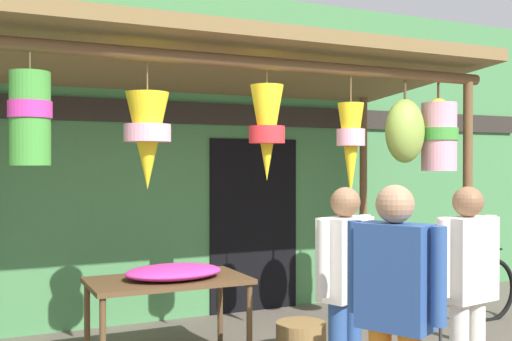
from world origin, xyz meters
TOP-DOWN VIEW (x-y plane):
  - shop_facade at (0.01, 2.55)m, footprint 11.18×0.29m
  - market_stall_canopy at (0.15, 1.01)m, footprint 4.79×2.20m
  - display_table at (-0.60, 0.91)m, footprint 1.32×0.75m
  - flower_heap_on_table at (-0.55, 0.86)m, footprint 0.82×0.57m
  - folding_chair at (1.13, 0.02)m, footprint 0.45×0.45m
  - wicker_basket_by_table at (0.58, 0.74)m, footprint 0.45×0.45m
  - parked_bicycle at (2.53, 0.89)m, footprint 1.75×0.44m
  - vendor_in_orange at (0.99, -0.86)m, footprint 0.59×0.28m
  - customer_foreground at (0.03, -1.29)m, footprint 0.37×0.54m
  - shopper_by_bananas at (0.26, -0.45)m, footprint 0.56×0.35m

SIDE VIEW (x-z plane):
  - wicker_basket_by_table at x=0.58m, z-range 0.00..0.29m
  - parked_bicycle at x=2.53m, z-range -0.11..0.81m
  - folding_chair at x=1.13m, z-range 0.08..0.92m
  - display_table at x=-0.60m, z-range 0.30..1.05m
  - flower_heap_on_table at x=-0.55m, z-range 0.75..0.87m
  - shopper_by_bananas at x=0.26m, z-range 0.13..1.68m
  - vendor_in_orange at x=0.99m, z-range 0.13..1.69m
  - customer_foreground at x=0.03m, z-range 0.14..1.74m
  - shop_facade at x=0.01m, z-range 0.00..3.67m
  - market_stall_canopy at x=0.15m, z-range 1.01..3.80m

